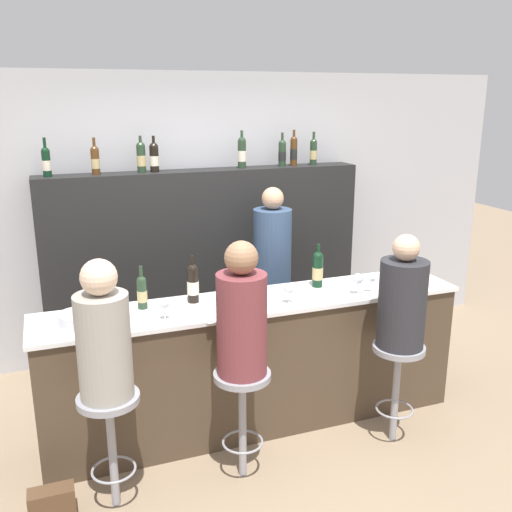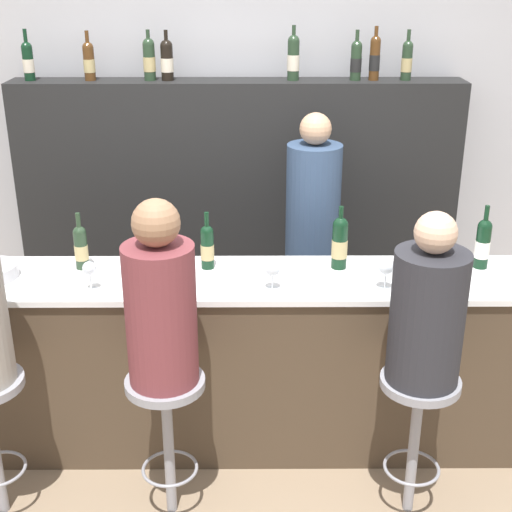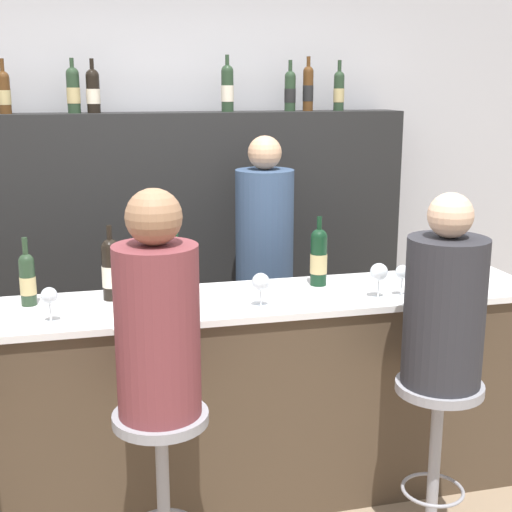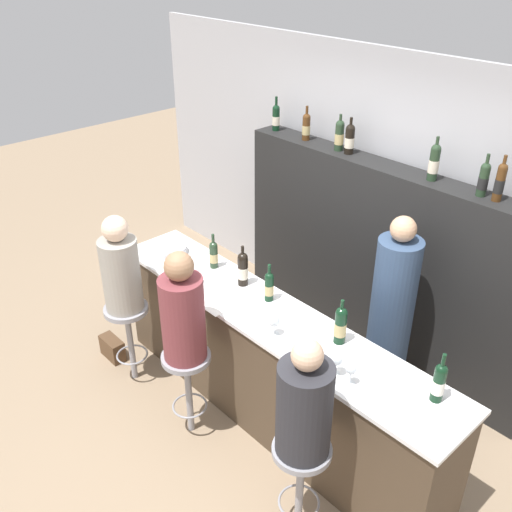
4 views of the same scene
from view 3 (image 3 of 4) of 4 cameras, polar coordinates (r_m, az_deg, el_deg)
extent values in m
cube|color=#B2B2B7|center=(4.61, -7.12, 5.77)|extent=(6.40, 0.05, 2.60)
cube|color=#473828|center=(3.37, -3.44, -11.80)|extent=(3.04, 0.52, 0.95)
cube|color=white|center=(3.19, -3.57, -3.79)|extent=(3.08, 0.56, 0.03)
cube|color=black|center=(4.47, -6.61, 0.03)|extent=(2.89, 0.28, 1.76)
cylinder|color=#233823|center=(3.24, -17.79, -2.09)|extent=(0.07, 0.07, 0.20)
cylinder|color=tan|center=(3.24, -17.78, -2.26)|extent=(0.07, 0.07, 0.08)
sphere|color=#233823|center=(3.21, -17.91, -0.40)|extent=(0.07, 0.07, 0.07)
cylinder|color=#233823|center=(3.20, -17.99, 0.62)|extent=(0.02, 0.02, 0.09)
cylinder|color=black|center=(3.22, -11.51, -1.39)|extent=(0.08, 0.08, 0.24)
cylinder|color=beige|center=(3.23, -11.50, -1.59)|extent=(0.08, 0.08, 0.09)
sphere|color=black|center=(3.20, -11.61, 0.67)|extent=(0.08, 0.08, 0.08)
cylinder|color=black|center=(3.18, -11.66, 1.68)|extent=(0.02, 0.02, 0.08)
cylinder|color=black|center=(3.25, -6.36, -1.41)|extent=(0.07, 0.07, 0.20)
cylinder|color=tan|center=(3.25, -6.36, -1.58)|extent=(0.07, 0.07, 0.08)
sphere|color=black|center=(3.23, -6.41, 0.29)|extent=(0.07, 0.07, 0.07)
cylinder|color=black|center=(3.21, -6.43, 1.31)|extent=(0.02, 0.02, 0.09)
cylinder|color=black|center=(3.40, 5.03, -0.41)|extent=(0.08, 0.08, 0.23)
cylinder|color=tan|center=(3.40, 5.03, -0.60)|extent=(0.08, 0.08, 0.09)
sphere|color=black|center=(3.37, 5.07, 1.53)|extent=(0.08, 0.08, 0.08)
cylinder|color=black|center=(3.36, 5.09, 2.48)|extent=(0.02, 0.02, 0.08)
cylinder|color=black|center=(3.70, 15.86, 0.19)|extent=(0.07, 0.07, 0.22)
cylinder|color=white|center=(3.70, 15.85, 0.02)|extent=(0.08, 0.08, 0.09)
sphere|color=black|center=(3.67, 15.97, 1.89)|extent=(0.07, 0.07, 0.07)
cylinder|color=black|center=(3.66, 16.04, 2.86)|extent=(0.02, 0.02, 0.10)
cylinder|color=#4C2D14|center=(4.33, -19.49, 12.00)|extent=(0.07, 0.07, 0.20)
cylinder|color=tan|center=(4.33, -19.48, 11.87)|extent=(0.07, 0.07, 0.08)
sphere|color=#4C2D14|center=(4.33, -19.60, 13.32)|extent=(0.07, 0.07, 0.07)
cylinder|color=#4C2D14|center=(4.33, -19.66, 14.09)|extent=(0.02, 0.02, 0.09)
cylinder|color=#233823|center=(4.31, -14.40, 12.48)|extent=(0.07, 0.07, 0.22)
cylinder|color=tan|center=(4.31, -14.39, 12.33)|extent=(0.08, 0.08, 0.09)
sphere|color=#233823|center=(4.31, -14.49, 13.95)|extent=(0.07, 0.07, 0.07)
cylinder|color=#233823|center=(4.31, -14.53, 14.62)|extent=(0.02, 0.02, 0.07)
cylinder|color=black|center=(4.31, -12.89, 12.49)|extent=(0.08, 0.08, 0.21)
cylinder|color=beige|center=(4.31, -12.88, 12.35)|extent=(0.08, 0.08, 0.08)
sphere|color=black|center=(4.31, -12.97, 13.88)|extent=(0.08, 0.08, 0.08)
cylinder|color=black|center=(4.31, -13.01, 14.62)|extent=(0.02, 0.02, 0.08)
cylinder|color=#233823|center=(4.40, -2.30, 13.02)|extent=(0.07, 0.07, 0.24)
cylinder|color=beige|center=(4.40, -2.30, 12.86)|extent=(0.08, 0.08, 0.10)
sphere|color=#233823|center=(4.40, -2.31, 14.57)|extent=(0.07, 0.07, 0.07)
cylinder|color=#233823|center=(4.40, -2.32, 15.28)|extent=(0.02, 0.02, 0.08)
cylinder|color=#233823|center=(4.50, 2.74, 12.83)|extent=(0.07, 0.07, 0.21)
cylinder|color=black|center=(4.50, 2.74, 12.69)|extent=(0.07, 0.07, 0.08)
sphere|color=#233823|center=(4.50, 2.76, 14.15)|extent=(0.07, 0.07, 0.07)
cylinder|color=#233823|center=(4.50, 2.76, 14.86)|extent=(0.02, 0.02, 0.08)
cylinder|color=#4C2D14|center=(4.53, 4.18, 13.00)|extent=(0.06, 0.06, 0.24)
cylinder|color=black|center=(4.53, 4.18, 12.85)|extent=(0.07, 0.07, 0.10)
sphere|color=#4C2D14|center=(4.53, 4.21, 14.51)|extent=(0.06, 0.06, 0.06)
cylinder|color=#4C2D14|center=(4.53, 4.22, 15.16)|extent=(0.02, 0.02, 0.08)
cylinder|color=#233823|center=(4.60, 6.64, 12.78)|extent=(0.07, 0.07, 0.21)
cylinder|color=tan|center=(4.60, 6.64, 12.65)|extent=(0.07, 0.07, 0.08)
sphere|color=#233823|center=(4.60, 6.68, 14.08)|extent=(0.07, 0.07, 0.07)
cylinder|color=#233823|center=(4.60, 6.70, 14.77)|extent=(0.02, 0.02, 0.09)
cylinder|color=silver|center=(3.00, -16.08, -5.10)|extent=(0.07, 0.07, 0.00)
cylinder|color=silver|center=(2.99, -16.13, -4.33)|extent=(0.01, 0.01, 0.08)
sphere|color=silver|center=(2.97, -16.22, -3.05)|extent=(0.07, 0.07, 0.07)
cylinder|color=silver|center=(3.09, 0.38, -4.04)|extent=(0.07, 0.07, 0.00)
cylinder|color=silver|center=(3.07, 0.38, -3.36)|extent=(0.01, 0.01, 0.07)
sphere|color=silver|center=(3.05, 0.38, -2.09)|extent=(0.08, 0.08, 0.08)
cylinder|color=silver|center=(3.26, 9.72, -3.28)|extent=(0.06, 0.06, 0.00)
cylinder|color=silver|center=(3.25, 9.75, -2.57)|extent=(0.01, 0.01, 0.08)
sphere|color=silver|center=(3.23, 9.81, -1.27)|extent=(0.08, 0.08, 0.08)
cylinder|color=silver|center=(3.30, 11.54, -3.12)|extent=(0.07, 0.07, 0.00)
cylinder|color=silver|center=(3.29, 11.58, -2.42)|extent=(0.01, 0.01, 0.08)
sphere|color=silver|center=(3.27, 11.64, -1.26)|extent=(0.06, 0.06, 0.06)
cube|color=white|center=(2.99, -9.46, -4.81)|extent=(0.21, 0.30, 0.00)
cylinder|color=gray|center=(2.92, -7.40, -19.14)|extent=(0.05, 0.05, 0.69)
cylinder|color=gray|center=(2.74, -7.64, -12.69)|extent=(0.36, 0.36, 0.04)
cylinder|color=brown|center=(2.61, -7.87, -5.99)|extent=(0.31, 0.31, 0.64)
sphere|color=#936B4C|center=(2.50, -8.19, 3.11)|extent=(0.20, 0.20, 0.20)
cylinder|color=gray|center=(3.22, 14.06, -16.10)|extent=(0.05, 0.05, 0.69)
torus|color=gray|center=(3.28, 13.95, -17.68)|extent=(0.27, 0.27, 0.02)
cylinder|color=gray|center=(3.06, 14.46, -10.11)|extent=(0.36, 0.36, 0.04)
cylinder|color=#28282D|center=(2.95, 14.83, -4.36)|extent=(0.32, 0.32, 0.61)
sphere|color=#D8AD8C|center=(2.85, 15.30, 3.16)|extent=(0.18, 0.18, 0.18)
cylinder|color=#334766|center=(4.15, 0.67, -3.12)|extent=(0.33, 0.33, 1.46)
sphere|color=tan|center=(3.99, 0.71, 8.27)|extent=(0.19, 0.19, 0.19)
camera|label=1|loc=(1.09, -143.01, 14.18)|focal=40.00mm
camera|label=2|loc=(0.87, 108.91, 34.40)|focal=50.00mm
camera|label=4|loc=(3.33, 70.23, 31.19)|focal=40.00mm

